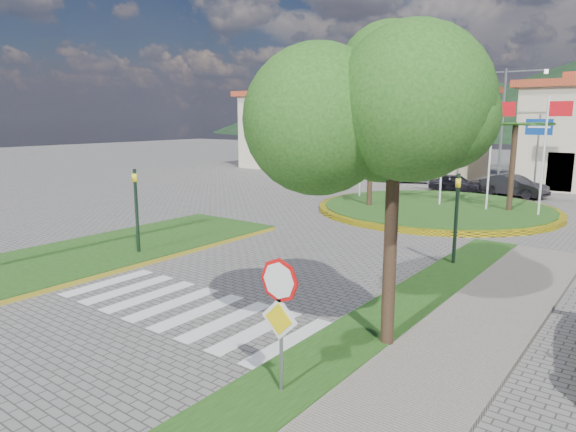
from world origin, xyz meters
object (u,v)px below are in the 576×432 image
Objects in this scene: deciduous_tree at (396,109)px; car_dark_a at (456,183)px; roundabout_island at (436,208)px; stop_sign at (280,305)px; white_van at (414,175)px; car_dark_b at (514,186)px.

deciduous_tree is 26.42m from car_dark_a.
roundabout_island is 20.69m from stop_sign.
deciduous_tree is 30.51m from white_van.
white_van is at bearing 109.45° from stop_sign.
stop_sign is 0.63× the size of white_van.
car_dark_b is at bearing -99.50° from car_dark_a.
car_dark_a is (-1.73, 8.00, 0.43)m from roundabout_island.
white_van is at bearing 118.98° from roundabout_island.
stop_sign is 28.24m from car_dark_b.
roundabout_island is 3.60× the size of car_dark_a.
car_dark_b is (3.72, 0.03, 0.08)m from car_dark_a.
deciduous_tree is at bearing 178.59° from white_van.
deciduous_tree reaches higher than car_dark_b.
roundabout_island is at bearing -177.85° from car_dark_a.
car_dark_a is at bearing 103.29° from stop_sign.
deciduous_tree reaches higher than stop_sign.
car_dark_b is at bearing -133.36° from white_van.
stop_sign is 4.59m from deciduous_tree.
car_dark_b reaches higher than white_van.
car_dark_a is at bearing 106.12° from deciduous_tree.
stop_sign is at bearing -176.75° from car_dark_a.
deciduous_tree is 25.67m from car_dark_b.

